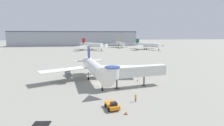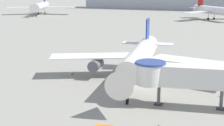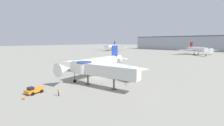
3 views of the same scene
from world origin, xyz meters
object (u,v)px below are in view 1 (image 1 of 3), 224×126
Objects in this scene: traffic_cone_apron_front at (126,112)px; ground_crew_marshaller at (136,97)px; traffic_cone_starboard_wing at (138,80)px; background_jet_red_tail at (92,45)px; background_jet_gold_tail at (120,43)px; pushback_tug_orange at (112,105)px; main_airplane at (94,68)px; jet_bridge at (132,72)px; background_jet_green_tail at (147,45)px; traffic_cone_port_wing at (52,82)px.

ground_crew_marshaller reaches higher than traffic_cone_apron_front.
background_jet_red_tail is at bearing 94.03° from traffic_cone_starboard_wing.
traffic_cone_starboard_wing is at bearing -103.66° from background_jet_gold_tail.
main_airplane is at bearing 85.39° from pushback_tug_orange.
traffic_cone_starboard_wing is (11.19, 18.85, -0.43)m from pushback_tug_orange.
ground_crew_marshaller is (3.54, 5.60, 0.57)m from traffic_cone_apron_front.
main_airplane is 138.35m from background_jet_gold_tail.
main_airplane is at bearing -133.47° from background_jet_red_tail.
background_jet_gold_tail is at bearing 67.13° from pushback_tug_orange.
pushback_tug_orange reaches higher than traffic_cone_starboard_wing.
background_jet_gold_tail is at bearing 69.77° from jet_bridge.
background_jet_green_tail is (44.22, 107.65, 4.08)m from traffic_cone_starboard_wing.
jet_bridge is 28.96× the size of traffic_cone_port_wing.
traffic_cone_starboard_wing is at bearing -17.62° from main_airplane.
jet_bridge is at bearing -144.61° from background_jet_green_tail.
jet_bridge reaches higher than ground_crew_marshaller.
ground_crew_marshaller is 0.06× the size of background_jet_gold_tail.
traffic_cone_apron_front is 1.33× the size of traffic_cone_port_wing.
background_jet_green_tail is 52.18m from background_jet_red_tail.
pushback_tug_orange is 6.47× the size of traffic_cone_port_wing.
traffic_cone_starboard_wing is 0.36× the size of ground_crew_marshaller.
main_airplane is 14.01m from traffic_cone_starboard_wing.
traffic_cone_port_wing is (-16.99, 24.18, -0.10)m from traffic_cone_apron_front.
pushback_tug_orange is at bearing -145.39° from background_jet_green_tail.
background_jet_red_tail is (-2.24, 127.29, 3.71)m from ground_crew_marshaller.
jet_bridge is 144.03m from background_jet_gold_tail.
jet_bridge is (9.64, -8.09, 0.20)m from main_airplane.
traffic_cone_port_wing is (-26.13, 2.53, 0.00)m from traffic_cone_starboard_wing.
background_jet_gold_tail reaches higher than pushback_tug_orange.
jet_bridge is 29.35× the size of traffic_cone_starboard_wing.
jet_bridge is at bearing -128.55° from background_jet_red_tail.
traffic_cone_port_wing is at bearing 125.10° from traffic_cone_apron_front.
main_airplane is 1.16× the size of background_jet_red_tail.
main_airplane is 19.86× the size of ground_crew_marshaller.
traffic_cone_port_wing reaches higher than traffic_cone_starboard_wing.
background_jet_red_tail is (3.35, 130.10, 3.96)m from pushback_tug_orange.
jet_bridge is at bearing -47.35° from main_airplane.
jet_bridge is 0.63× the size of background_jet_red_tail.
background_jet_red_tail is (-52.06, 3.60, 0.31)m from background_jet_green_tail.
main_airplane is 13.45m from traffic_cone_port_wing.
background_jet_green_tail is (49.82, 123.70, 3.40)m from ground_crew_marshaller.
main_airplane reaches higher than pushback_tug_orange.
pushback_tug_orange is 26.08m from traffic_cone_port_wing.
background_jet_red_tail is (-7.84, 111.24, 4.38)m from traffic_cone_starboard_wing.
pushback_tug_orange is at bearing -91.81° from main_airplane.
main_airplane is at bearing 99.71° from traffic_cone_apron_front.
traffic_cone_port_wing is 0.02× the size of background_jet_green_tail.
background_jet_gold_tail is at bearing 78.22° from traffic_cone_apron_front.
traffic_cone_port_wing is 0.02× the size of background_jet_gold_tail.
background_jet_gold_tail is (36.94, 133.33, 0.24)m from main_airplane.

